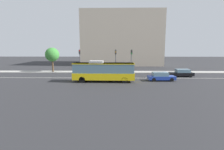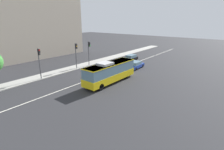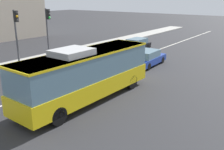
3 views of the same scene
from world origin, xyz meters
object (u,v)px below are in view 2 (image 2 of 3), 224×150
Objects in this scene: traffic_light_near_corner at (89,49)px; transit_bus at (110,71)px; sedan_black at (131,58)px; traffic_light_far_corner at (39,59)px; sedan_blue at (136,65)px; traffic_light_mid_block at (76,52)px.

transit_bus is at bearing -32.30° from traffic_light_near_corner.
sedan_black is 21.45m from traffic_light_far_corner.
traffic_light_far_corner is at bearing 122.05° from transit_bus.
traffic_light_far_corner reaches higher than sedan_blue.
sedan_blue is at bearing 58.24° from traffic_light_far_corner.
transit_bus is 15.87m from sedan_black.
traffic_light_far_corner is (-5.91, 9.89, 1.75)m from transit_bus.
transit_bus is 1.93× the size of traffic_light_mid_block.
traffic_light_mid_block reaches higher than transit_bus.
sedan_black is at bearing 38.35° from sedan_blue.
sedan_blue is at bearing 41.76° from traffic_light_mid_block.
transit_bus is 2.20× the size of sedan_blue.
transit_bus is at bearing -10.06° from traffic_light_mid_block.
sedan_black is 10.83m from traffic_light_near_corner.
traffic_light_near_corner and traffic_light_mid_block have the same top height.
traffic_light_mid_block is (-12.87, 4.63, 2.84)m from sedan_black.
transit_bus is at bearing 19.28° from sedan_black.
transit_bus is 10.40m from traffic_light_mid_block.
transit_bus is 2.22× the size of sedan_black.
traffic_light_far_corner is (-11.38, -0.07, 0.00)m from traffic_light_near_corner.
traffic_light_near_corner reaches higher than transit_bus.
sedan_blue is at bearing 21.93° from traffic_light_near_corner.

